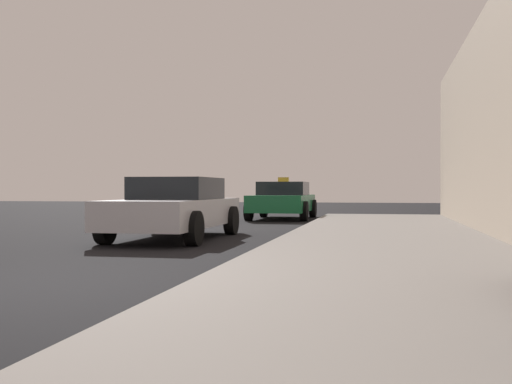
# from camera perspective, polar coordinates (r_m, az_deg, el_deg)

# --- Properties ---
(ground_plane) EXTENTS (80.00, 80.00, 0.00)m
(ground_plane) POSITION_cam_1_polar(r_m,az_deg,el_deg) (6.86, -22.72, -8.41)
(ground_plane) COLOR black
(sidewalk) EXTENTS (4.00, 32.00, 0.15)m
(sidewalk) POSITION_cam_1_polar(r_m,az_deg,el_deg) (5.69, 13.37, -9.43)
(sidewalk) COLOR gray
(sidewalk) RESTS_ON ground_plane
(car_silver) EXTENTS (1.94, 4.41, 1.27)m
(car_silver) POSITION_cam_1_polar(r_m,az_deg,el_deg) (12.69, -7.59, -1.45)
(car_silver) COLOR #B7B7BF
(car_silver) RESTS_ON ground_plane
(car_green) EXTENTS (2.02, 4.06, 1.43)m
(car_green) POSITION_cam_1_polar(r_m,az_deg,el_deg) (20.85, 2.52, -0.76)
(car_green) COLOR #196638
(car_green) RESTS_ON ground_plane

